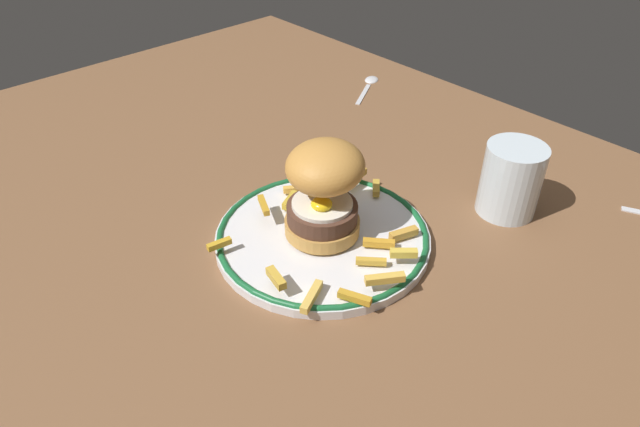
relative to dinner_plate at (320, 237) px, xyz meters
The scene contains 6 objects.
ground_plane 3.94cm from the dinner_plate, behind, with size 144.19×103.03×4.00cm, color brown.
dinner_plate is the anchor object (origin of this frame).
burger 6.84cm from the dinner_plate, 117.89° to the left, with size 11.22×11.96×11.88cm.
fries_pile 2.99cm from the dinner_plate, 30.64° to the left, with size 23.93×26.24×2.99cm.
water_glass 26.32cm from the dinner_plate, 62.97° to the left, with size 7.89×7.89×9.79cm.
spoon 49.83cm from the dinner_plate, 126.05° to the left, with size 8.17×12.35×0.90cm.
Camera 1 is at (43.78, -38.31, 46.21)cm, focal length 32.11 mm.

